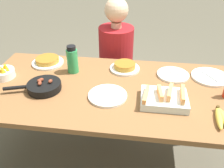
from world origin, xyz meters
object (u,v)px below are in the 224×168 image
object	(u,v)px
empty_plate_near_front	(108,96)
fruit_bowl_mango	(3,73)
melon_tray	(164,98)
skillet	(43,86)
frittata_plate_side	(48,61)
person_figure	(116,72)
empty_plate_far_right	(173,75)
empty_plate_far_left	(210,77)
banana_bunch	(222,117)
water_bottle	(72,60)
frittata_plate_center	(125,67)

from	to	relation	value
empty_plate_near_front	fruit_bowl_mango	world-z (taller)	fruit_bowl_mango
melon_tray	skillet	distance (m)	0.79
frittata_plate_side	person_figure	world-z (taller)	person_figure
empty_plate_far_right	empty_plate_far_left	bearing A→B (deg)	1.15
banana_bunch	empty_plate_far_right	xyz separation A→B (m)	(-0.23, 0.46, -0.01)
melon_tray	water_bottle	xyz separation A→B (m)	(-0.66, 0.30, 0.07)
banana_bunch	empty_plate_near_front	size ratio (longest dim) A/B	0.80
empty_plate_far_right	fruit_bowl_mango	distance (m)	1.24
skillet	empty_plate_far_left	bearing A→B (deg)	176.99
frittata_plate_center	melon_tray	bearing A→B (deg)	-54.28
skillet	melon_tray	bearing A→B (deg)	159.17
empty_plate_far_right	person_figure	xyz separation A→B (m)	(-0.48, 0.45, -0.27)
skillet	frittata_plate_side	bearing A→B (deg)	-91.62
banana_bunch	water_bottle	world-z (taller)	water_bottle
skillet	fruit_bowl_mango	bearing A→B (deg)	-36.71
frittata_plate_side	fruit_bowl_mango	world-z (taller)	fruit_bowl_mango
frittata_plate_center	empty_plate_far_right	world-z (taller)	frittata_plate_center
frittata_plate_center	skillet	bearing A→B (deg)	-145.62
skillet	person_figure	distance (m)	0.90
empty_plate_near_front	water_bottle	size ratio (longest dim) A/B	1.20
frittata_plate_center	water_bottle	bearing A→B (deg)	-167.38
melon_tray	empty_plate_far_left	world-z (taller)	melon_tray
frittata_plate_center	frittata_plate_side	distance (m)	0.62
fruit_bowl_mango	empty_plate_far_left	bearing A→B (deg)	7.36
skillet	empty_plate_far_left	xyz separation A→B (m)	(1.14, 0.31, -0.02)
melon_tray	empty_plate_far_left	bearing A→B (deg)	44.80
empty_plate_near_front	water_bottle	world-z (taller)	water_bottle
skillet	water_bottle	xyz separation A→B (m)	(0.13, 0.26, 0.07)
fruit_bowl_mango	skillet	bearing A→B (deg)	-18.47
banana_bunch	empty_plate_near_front	distance (m)	0.68
skillet	empty_plate_far_right	bearing A→B (deg)	-179.01
frittata_plate_side	empty_plate_far_right	bearing A→B (deg)	-3.45
melon_tray	person_figure	size ratio (longest dim) A/B	0.24
banana_bunch	frittata_plate_center	distance (m)	0.78
empty_plate_far_right	frittata_plate_center	bearing A→B (deg)	172.74
melon_tray	fruit_bowl_mango	size ratio (longest dim) A/B	1.70
frittata_plate_side	water_bottle	bearing A→B (deg)	-22.47
frittata_plate_center	person_figure	bearing A→B (deg)	105.98
person_figure	frittata_plate_center	bearing A→B (deg)	-74.02
empty_plate_far_right	empty_plate_near_front	bearing A→B (deg)	-143.40
melon_tray	frittata_plate_center	size ratio (longest dim) A/B	1.25
frittata_plate_center	empty_plate_near_front	bearing A→B (deg)	-101.75
banana_bunch	person_figure	distance (m)	1.19
skillet	person_figure	xyz separation A→B (m)	(0.40, 0.75, -0.29)
frittata_plate_center	frittata_plate_side	bearing A→B (deg)	178.78
banana_bunch	empty_plate_far_left	bearing A→B (deg)	86.11
empty_plate_far_left	empty_plate_far_right	xyz separation A→B (m)	(-0.26, -0.01, 0.00)
banana_bunch	empty_plate_far_right	world-z (taller)	banana_bunch
water_bottle	frittata_plate_center	bearing A→B (deg)	12.62
empty_plate_near_front	person_figure	xyz separation A→B (m)	(-0.04, 0.78, -0.27)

